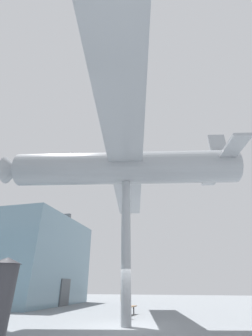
{
  "coord_description": "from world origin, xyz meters",
  "views": [
    {
      "loc": [
        -12.51,
        -3.02,
        1.76
      ],
      "look_at": [
        0.0,
        0.0,
        8.49
      ],
      "focal_mm": 24.0,
      "sensor_mm": 36.0,
      "label": 1
    }
  ],
  "objects_px": {
    "visitor_person": "(123,298)",
    "support_pylon_central": "(126,245)",
    "suspended_airplane": "(123,168)",
    "plaza_bench": "(131,307)"
  },
  "relations": [
    {
      "from": "suspended_airplane",
      "to": "visitor_person",
      "type": "xyz_separation_m",
      "value": [
        3.0,
        0.71,
        -7.46
      ]
    },
    {
      "from": "visitor_person",
      "to": "support_pylon_central",
      "type": "bearing_deg",
      "value": -20.14
    },
    {
      "from": "visitor_person",
      "to": "suspended_airplane",
      "type": "bearing_deg",
      "value": -23.43
    },
    {
      "from": "suspended_airplane",
      "to": "plaza_bench",
      "type": "xyz_separation_m",
      "value": [
        4.76,
        0.65,
        -8.06
      ]
    },
    {
      "from": "plaza_bench",
      "to": "suspended_airplane",
      "type": "bearing_deg",
      "value": -172.18
    },
    {
      "from": "suspended_airplane",
      "to": "plaza_bench",
      "type": "bearing_deg",
      "value": -3.54
    },
    {
      "from": "suspended_airplane",
      "to": "visitor_person",
      "type": "bearing_deg",
      "value": 1.94
    },
    {
      "from": "support_pylon_central",
      "to": "suspended_airplane",
      "type": "height_order",
      "value": "suspended_airplane"
    },
    {
      "from": "suspended_airplane",
      "to": "support_pylon_central",
      "type": "bearing_deg",
      "value": -90.0
    },
    {
      "from": "support_pylon_central",
      "to": "visitor_person",
      "type": "relative_size",
      "value": 4.19
    }
  ]
}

